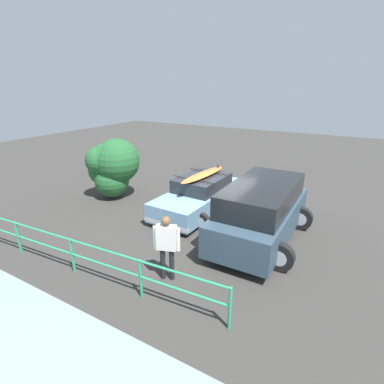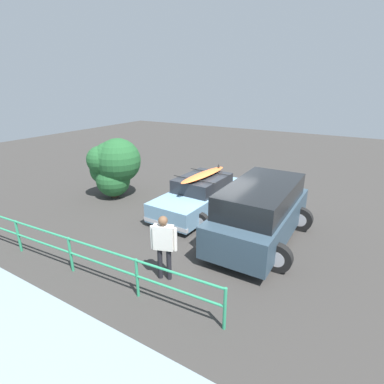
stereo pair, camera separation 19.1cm
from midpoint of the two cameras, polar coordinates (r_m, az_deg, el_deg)
ground_plane at (r=11.36m, az=3.76°, el=-4.42°), size 44.00×44.00×0.02m
parking_stripe at (r=11.20m, az=7.14°, el=-4.84°), size 0.12×4.24×0.00m
sedan_car at (r=11.52m, az=1.12°, el=-0.51°), size 2.51×4.53×1.62m
suv_car at (r=9.48m, az=12.47°, el=-3.58°), size 2.74×4.76×1.86m
person_bystander at (r=7.41m, az=-5.60°, el=-9.53°), size 0.64×0.35×1.73m
railing_fence at (r=8.42m, az=-22.61°, el=-10.11°), size 8.64×0.54×0.99m
bush_near_left at (r=13.13m, az=-15.59°, el=4.90°), size 2.31×1.99×2.54m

